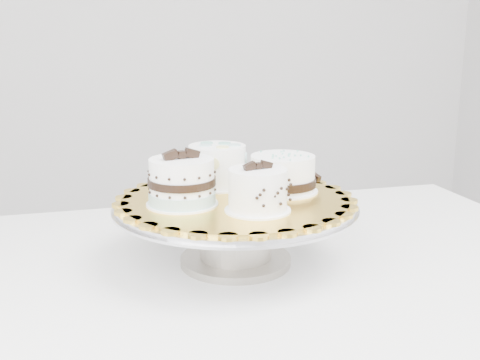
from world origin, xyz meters
name	(u,v)px	position (x,y,z in m)	size (l,w,h in m)	color
table	(245,310)	(-0.12, 0.20, 0.67)	(1.32, 0.97, 0.75)	silver
cake_stand	(235,221)	(-0.13, 0.22, 0.82)	(0.40, 0.40, 0.11)	gray
cake_board	(235,199)	(-0.13, 0.22, 0.86)	(0.37, 0.37, 0.01)	gold
cake_swirl	(258,191)	(-0.13, 0.14, 0.89)	(0.10, 0.10, 0.08)	white
cake_banded	(182,184)	(-0.22, 0.22, 0.90)	(0.11, 0.11, 0.09)	white
cake_dots	(217,165)	(-0.13, 0.31, 0.90)	(0.13, 0.13, 0.07)	white
cake_ribbon	(283,175)	(-0.04, 0.23, 0.89)	(0.13, 0.13, 0.07)	white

